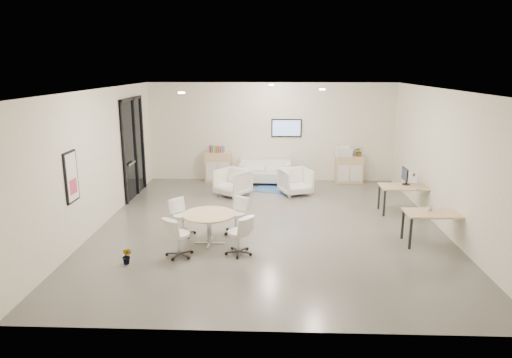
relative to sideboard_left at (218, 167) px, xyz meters
The scene contains 21 objects.
room_shell 4.72m from the sideboard_left, 67.98° to the right, with size 9.60×10.60×4.80m.
glass_door 3.01m from the sideboard_left, 142.01° to the right, with size 0.09×1.90×2.85m.
artwork 6.36m from the sideboard_left, 111.05° to the right, with size 0.05×0.54×1.04m.
wall_tv 2.57m from the sideboard_left, ahead, with size 0.98×0.06×0.58m.
ceiling_spots 4.61m from the sideboard_left, 66.03° to the right, with size 3.14×4.14×0.03m.
sideboard_left is the anchor object (origin of this frame).
sideboard_right 4.27m from the sideboard_left, ahead, with size 0.88×0.43×0.88m.
books 0.59m from the sideboard_left, behind, with size 0.49×0.14×0.22m.
printer 4.11m from the sideboard_left, ahead, with size 0.53×0.46×0.36m.
loveseat 1.56m from the sideboard_left, ahead, with size 1.67×0.89×0.61m.
blue_rug 2.25m from the sideboard_left, 27.03° to the right, with size 1.44×0.96×0.01m, color #2F4F91.
armchair_left 1.79m from the sideboard_left, 69.99° to the right, with size 0.84×0.79×0.87m, color white.
armchair_right 2.88m from the sideboard_left, 31.12° to the right, with size 0.83×0.77×0.85m, color white.
desk_rear 6.12m from the sideboard_left, 30.98° to the right, with size 1.38×0.70×0.72m.
desk_front 7.48m from the sideboard_left, 45.07° to the right, with size 1.37×0.70×0.71m.
monitor 6.03m from the sideboard_left, 29.95° to the right, with size 0.20×0.50×0.44m.
round_table 5.49m from the sideboard_left, 85.36° to the right, with size 1.12×1.12×0.68m.
meeting_chairs 5.49m from the sideboard_left, 85.36° to the right, with size 2.14×2.14×0.82m.
plant_cabinet 4.60m from the sideboard_left, ahead, with size 0.27×0.30×0.24m, color #3F7F3F.
plant_floor 6.65m from the sideboard_left, 98.64° to the right, with size 0.19×0.34×0.15m, color #3F7F3F.
cup 7.30m from the sideboard_left, 45.12° to the right, with size 0.13×0.10×0.13m, color white.
Camera 1 is at (0.06, -10.33, 3.71)m, focal length 32.00 mm.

